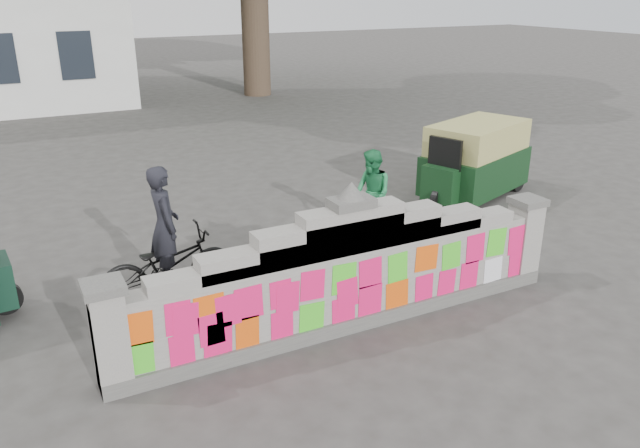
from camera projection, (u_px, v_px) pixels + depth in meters
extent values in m
plane|color=#383533|center=(349.00, 326.00, 8.33)|extent=(100.00, 100.00, 0.00)
cube|color=#4C4C49|center=(349.00, 319.00, 8.30)|extent=(6.40, 0.42, 0.20)
cube|color=gray|center=(350.00, 285.00, 8.12)|extent=(6.40, 0.32, 1.00)
cube|color=gray|center=(350.00, 245.00, 7.91)|extent=(5.20, 0.32, 0.14)
cube|color=gray|center=(351.00, 240.00, 7.89)|extent=(4.00, 0.32, 0.28)
cube|color=gray|center=(351.00, 234.00, 7.86)|extent=(2.60, 0.32, 0.44)
cube|color=gray|center=(351.00, 229.00, 7.83)|extent=(1.40, 0.32, 0.58)
cube|color=#4C4C49|center=(351.00, 203.00, 7.71)|extent=(0.55, 0.36, 0.12)
cone|color=#4C4C49|center=(351.00, 190.00, 7.65)|extent=(0.36, 0.36, 0.22)
cube|color=gray|center=(110.00, 341.00, 6.81)|extent=(0.36, 0.40, 1.24)
cube|color=#4C4C49|center=(103.00, 287.00, 6.57)|extent=(0.44, 0.44, 0.10)
cube|color=gray|center=(523.00, 243.00, 9.41)|extent=(0.36, 0.40, 1.24)
cube|color=#4C4C49|center=(528.00, 201.00, 9.17)|extent=(0.44, 0.44, 0.10)
cylinder|color=#38281E|center=(255.00, 18.00, 24.74)|extent=(1.10, 1.10, 6.00)
imported|color=black|center=(168.00, 265.00, 8.92)|extent=(1.95, 0.71, 1.02)
imported|color=black|center=(166.00, 242.00, 8.80)|extent=(0.42, 0.64, 1.73)
imported|color=#23824A|center=(372.00, 193.00, 11.10)|extent=(0.64, 0.80, 1.57)
cylinder|color=black|center=(5.00, 298.00, 8.57)|extent=(0.46, 0.15, 0.46)
cube|color=black|center=(475.00, 170.00, 13.28)|extent=(2.76, 2.09, 0.82)
cube|color=tan|center=(478.00, 137.00, 13.03)|extent=(2.55, 1.97, 0.61)
cube|color=black|center=(443.00, 183.00, 12.40)|extent=(0.73, 0.85, 0.71)
cube|color=black|center=(445.00, 153.00, 12.18)|extent=(0.32, 0.70, 0.61)
cylinder|color=black|center=(439.00, 199.00, 12.44)|extent=(0.52, 0.29, 0.51)
cylinder|color=black|center=(472.00, 170.00, 14.38)|extent=(0.52, 0.29, 0.51)
cylinder|color=black|center=(518.00, 180.00, 13.67)|extent=(0.52, 0.29, 0.51)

